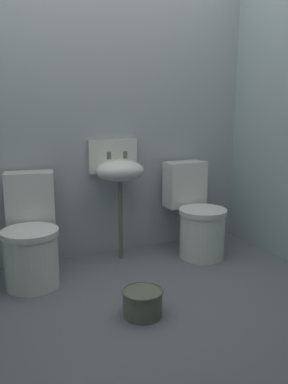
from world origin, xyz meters
name	(u,v)px	position (x,y,z in m)	size (l,w,h in m)	color
ground_plane	(160,310)	(0.00, 0.00, -0.04)	(2.97, 2.52, 0.08)	slate
wall_back	(103,108)	(0.00, 1.11, 1.24)	(2.97, 0.10, 2.48)	#A0A9AE
toilet_left	(31,239)	(-0.70, 0.71, 0.32)	(0.48, 0.65, 0.78)	white
toilet_right	(197,218)	(0.69, 0.71, 0.32)	(0.41, 0.60, 0.78)	silver
sink	(119,170)	(0.05, 0.90, 0.75)	(0.42, 0.35, 0.99)	#606651
bucket	(142,302)	(-0.16, -0.07, 0.09)	(0.26, 0.26, 0.17)	#606651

